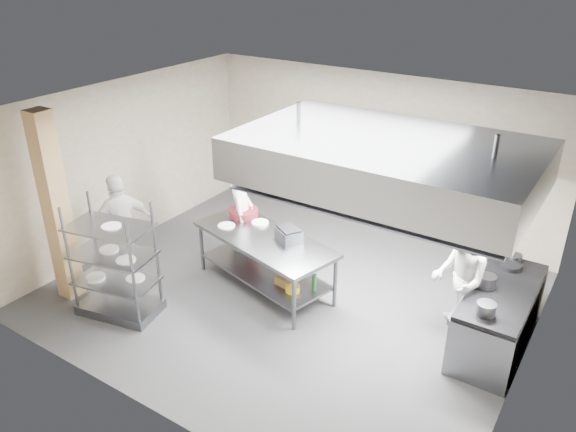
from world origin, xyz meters
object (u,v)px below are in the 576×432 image
Objects in this scene: pass_rack at (114,260)px; chef_head at (242,216)px; stockpot at (487,281)px; chef_plating at (122,227)px; chef_line at (459,279)px; island at (265,262)px; cooking_range at (498,319)px; griddle at (289,235)px.

pass_rack is 2.30m from chef_head.
chef_plating is at bearing -165.35° from stockpot.
chef_line is 0.36m from stockpot.
chef_line is (2.95, 0.43, 0.47)m from island.
cooking_range is 1.11× the size of chef_plating.
pass_rack is 4.91m from chef_line.
island is 2.41m from chef_plating.
stockpot is (3.29, 0.48, 0.53)m from island.
stockpot is at bearing 12.96° from pass_rack.
cooking_range is at bearing 81.44° from chef_line.
pass_rack reaches higher than chef_head.
chef_line reaches higher than griddle.
cooking_range is 1.08× the size of chef_line.
island is 1.38× the size of chef_head.
griddle reaches higher than stockpot.
island is at bearing 133.34° from chef_plating.
chef_line is at bearing 14.10° from pass_rack.
chef_head is 4.08m from stockpot.
pass_rack is 7.16× the size of stockpot.
pass_rack is 2.62m from griddle.
chef_head is at bearing -179.64° from stockpot.
stockpot is at bearing 124.42° from chef_plating.
chef_line reaches higher than chef_head.
chef_head is 7.11× the size of stockpot.
stockpot is at bearing 37.36° from griddle.
griddle is at bearing -104.02° from chef_line.
chef_head is (-0.78, 0.46, 0.43)m from island.
chef_head is at bearing 60.97° from pass_rack.
chef_plating is at bearing 108.01° from chef_head.
stockpot is at bearing -162.81° from cooking_range.
stockpot is at bearing -117.03° from chef_head.
pass_rack reaches higher than cooking_range.
chef_line is (3.73, -0.03, 0.05)m from chef_head.
griddle is 2.94m from stockpot.
cooking_range is 4.97× the size of griddle.
chef_head is (0.67, 2.21, -0.01)m from pass_rack.
chef_plating reaches higher than stockpot.
chef_plating is 7.26× the size of stockpot.
chef_plating is 5.65m from stockpot.
chef_head reaches higher than cooking_range.
pass_rack is 5.49m from cooking_range.
griddle reaches higher than cooking_range.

